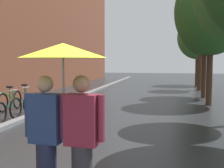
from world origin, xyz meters
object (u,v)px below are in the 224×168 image
(parked_bicycle_5, at_px, (30,99))
(street_tree_3, at_px, (205,25))
(street_tree_4, at_px, (201,25))
(street_tree_2, at_px, (211,12))
(parked_bicycle_4, at_px, (15,103))
(parked_bicycle_3, at_px, (2,107))
(couple_under_umbrella, at_px, (63,101))
(street_tree_5, at_px, (197,38))

(parked_bicycle_5, bearing_deg, street_tree_3, 35.08)
(street_tree_3, height_order, street_tree_4, street_tree_4)
(street_tree_4, bearing_deg, street_tree_2, -91.46)
(parked_bicycle_4, bearing_deg, parked_bicycle_3, -85.54)
(couple_under_umbrella, bearing_deg, street_tree_5, 80.71)
(couple_under_umbrella, bearing_deg, parked_bicycle_3, 129.32)
(street_tree_2, bearing_deg, street_tree_3, 89.19)
(parked_bicycle_5, bearing_deg, parked_bicycle_3, -90.31)
(street_tree_5, xyz_separation_m, parked_bicycle_3, (-7.20, -14.00, -3.18))
(street_tree_5, bearing_deg, parked_bicycle_4, -119.16)
(parked_bicycle_3, height_order, couple_under_umbrella, couple_under_umbrella)
(parked_bicycle_4, bearing_deg, street_tree_5, 60.84)
(street_tree_2, relative_size, street_tree_5, 1.10)
(parked_bicycle_3, height_order, parked_bicycle_5, same)
(street_tree_4, height_order, parked_bicycle_3, street_tree_4)
(parked_bicycle_5, distance_m, couple_under_umbrella, 8.05)
(street_tree_5, bearing_deg, parked_bicycle_3, -117.20)
(street_tree_2, bearing_deg, parked_bicycle_5, -161.00)
(street_tree_4, relative_size, parked_bicycle_4, 4.95)
(parked_bicycle_4, height_order, parked_bicycle_5, same)
(street_tree_4, xyz_separation_m, street_tree_5, (0.11, 3.55, -0.50))
(street_tree_3, xyz_separation_m, parked_bicycle_3, (-6.96, -6.76, -3.24))
(parked_bicycle_3, bearing_deg, parked_bicycle_5, 89.69)
(street_tree_2, bearing_deg, couple_under_umbrella, -107.06)
(street_tree_3, xyz_separation_m, street_tree_4, (0.12, 3.69, 0.44))
(street_tree_4, bearing_deg, couple_under_umbrella, -100.98)
(street_tree_3, bearing_deg, street_tree_5, 88.16)
(street_tree_3, bearing_deg, street_tree_2, -90.81)
(street_tree_5, distance_m, couple_under_umbrella, 19.37)
(street_tree_3, bearing_deg, parked_bicycle_5, -144.92)
(street_tree_2, height_order, parked_bicycle_5, street_tree_2)
(street_tree_4, xyz_separation_m, parked_bicycle_5, (-7.08, -8.58, -3.68))
(parked_bicycle_3, relative_size, parked_bicycle_5, 0.96)
(parked_bicycle_4, distance_m, parked_bicycle_5, 0.91)
(parked_bicycle_4, relative_size, couple_under_umbrella, 0.52)
(parked_bicycle_5, bearing_deg, street_tree_5, 59.34)
(street_tree_4, height_order, parked_bicycle_4, street_tree_4)
(street_tree_4, distance_m, street_tree_5, 3.59)
(parked_bicycle_4, xyz_separation_m, couple_under_umbrella, (4.17, -5.96, 1.00))
(street_tree_5, xyz_separation_m, parked_bicycle_5, (-7.19, -12.13, -3.18))
(street_tree_3, relative_size, parked_bicycle_4, 4.73)
(street_tree_2, height_order, parked_bicycle_4, street_tree_2)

